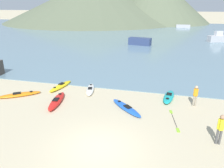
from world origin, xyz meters
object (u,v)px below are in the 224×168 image
Objects in this scene: loose_paddle at (174,120)px; person_near_foreground at (220,128)px; kayak_on_sand_4 at (19,95)px; kayak_on_sand_2 at (90,89)px; person_near_waterline at (196,95)px; kayak_on_sand_0 at (169,97)px; moored_boat_2 at (183,26)px; kayak_on_sand_1 at (126,108)px; moored_boat_1 at (140,41)px; moored_boat_0 at (220,38)px; kayak_on_sand_6 at (57,101)px; kayak_on_sand_3 at (61,86)px.

person_near_foreground is at bearing -42.16° from loose_paddle.
kayak_on_sand_4 is at bearing 175.28° from loose_paddle.
kayak_on_sand_2 is 1.76× the size of person_near_waterline.
person_near_foreground is at bearing -64.43° from kayak_on_sand_0.
kayak_on_sand_1 is at bearing -96.69° from moored_boat_2.
person_near_foreground is at bearing -74.52° from moored_boat_1.
kayak_on_sand_4 is at bearing -105.20° from moored_boat_2.
moored_boat_2 is at bearing 74.43° from moored_boat_1.
moored_boat_1 is (-5.14, 22.44, 0.51)m from kayak_on_sand_0.
kayak_on_sand_4 is at bearing -173.61° from person_near_waterline.
kayak_on_sand_0 is 31.01m from moored_boat_0.
moored_boat_1 is at bearing -105.57° from moored_boat_2.
person_near_foreground is 0.62× the size of loose_paddle.
kayak_on_sand_0 is 11.89m from kayak_on_sand_4.
kayak_on_sand_6 is 8.51m from loose_paddle.
kayak_on_sand_3 is 0.63× the size of moored_boat_0.
loose_paddle is (-3.45, -57.94, -0.45)m from moored_boat_2.
kayak_on_sand_2 is 55.50m from moored_boat_2.
kayak_on_sand_1 is at bearing -22.89° from kayak_on_sand_3.
kayak_on_sand_6 is 0.69× the size of moored_boat_0.
moored_boat_1 reaches higher than kayak_on_sand_6.
kayak_on_sand_6 is 2.13× the size of person_near_waterline.
kayak_on_sand_2 is 1.61× the size of person_near_foreground.
kayak_on_sand_2 reaches higher than kayak_on_sand_1.
moored_boat_2 reaches higher than kayak_on_sand_1.
person_near_foreground is (10.68, -2.52, 0.81)m from kayak_on_sand_6.
kayak_on_sand_2 is 0.90× the size of kayak_on_sand_4.
moored_boat_0 is at bearing 76.31° from person_near_waterline.
kayak_on_sand_3 is (-9.27, 0.12, -0.01)m from kayak_on_sand_0.
moored_boat_1 is at bearing 83.27° from kayak_on_sand_6.
kayak_on_sand_3 is at bearing 160.13° from loose_paddle.
person_near_foreground reaches higher than moored_boat_1.
kayak_on_sand_4 is at bearing 172.68° from kayak_on_sand_6.
kayak_on_sand_2 is 0.68× the size of moored_boat_2.
person_near_foreground is at bearing -91.20° from moored_boat_2.
kayak_on_sand_4 is (-2.38, -2.49, -0.03)m from kayak_on_sand_3.
kayak_on_sand_1 is at bearing -159.96° from person_near_waterline.
moored_boat_1 is (4.14, 22.32, 0.52)m from kayak_on_sand_3.
kayak_on_sand_4 is 25.66m from moored_boat_1.
kayak_on_sand_3 is at bearing -103.51° from moored_boat_2.
kayak_on_sand_0 is at bearing 115.57° from person_near_foreground.
kayak_on_sand_6 is 11.00m from person_near_foreground.
kayak_on_sand_6 is (-5.23, -0.25, 0.05)m from kayak_on_sand_1.
loose_paddle is at bearing 137.84° from person_near_foreground.
moored_boat_0 is 1.76× the size of loose_paddle.
person_near_foreground is 0.35× the size of moored_boat_0.
kayak_on_sand_6 reaches higher than kayak_on_sand_0.
kayak_on_sand_1 is 25.12m from moored_boat_1.
kayak_on_sand_1 is at bearing -138.30° from kayak_on_sand_0.
moored_boat_1 is (2.98, 25.26, 0.50)m from kayak_on_sand_6.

